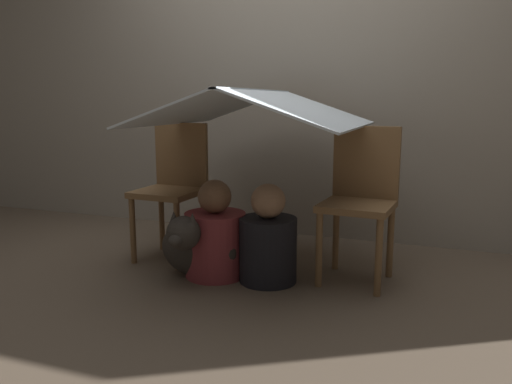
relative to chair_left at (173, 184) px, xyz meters
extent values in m
plane|color=brown|center=(0.58, -0.16, -0.47)|extent=(8.80, 8.80, 0.00)
cube|color=gray|center=(0.58, 0.80, 0.78)|extent=(7.00, 0.05, 2.50)
cylinder|color=brown|center=(-0.17, -0.22, -0.27)|extent=(0.04, 0.04, 0.41)
cylinder|color=brown|center=(0.15, -0.23, -0.27)|extent=(0.04, 0.04, 0.41)
cylinder|color=brown|center=(-0.15, 0.10, -0.27)|extent=(0.04, 0.04, 0.41)
cylinder|color=brown|center=(0.16, 0.08, -0.27)|extent=(0.04, 0.04, 0.41)
cube|color=brown|center=(0.00, -0.07, -0.05)|extent=(0.39, 0.39, 0.04)
cube|color=brown|center=(0.00, 0.10, 0.17)|extent=(0.37, 0.05, 0.40)
cylinder|color=brown|center=(0.99, -0.21, -0.27)|extent=(0.04, 0.04, 0.41)
cylinder|color=brown|center=(1.30, -0.24, -0.27)|extent=(0.04, 0.04, 0.41)
cylinder|color=brown|center=(1.01, 0.10, -0.27)|extent=(0.04, 0.04, 0.41)
cylinder|color=brown|center=(1.33, 0.08, -0.27)|extent=(0.04, 0.04, 0.41)
cube|color=brown|center=(1.16, -0.07, -0.05)|extent=(0.40, 0.40, 0.04)
cube|color=brown|center=(1.17, 0.10, 0.17)|extent=(0.37, 0.06, 0.40)
cube|color=silver|center=(0.29, -0.07, 0.47)|extent=(0.58, 1.14, 0.21)
cube|color=silver|center=(0.87, -0.07, 0.47)|extent=(0.58, 1.14, 0.21)
cube|color=silver|center=(0.58, -0.07, 0.57)|extent=(0.04, 1.14, 0.01)
cylinder|color=maroon|center=(0.40, -0.24, -0.29)|extent=(0.34, 0.34, 0.36)
sphere|color=brown|center=(0.40, -0.24, -0.01)|extent=(0.19, 0.19, 0.19)
cylinder|color=black|center=(0.71, -0.23, -0.29)|extent=(0.32, 0.32, 0.36)
sphere|color=#9E7556|center=(0.71, -0.23, -0.02)|extent=(0.19, 0.19, 0.19)
ellipsoid|color=#332D28|center=(0.33, -0.31, -0.30)|extent=(0.46, 0.19, 0.33)
sphere|color=#332D28|center=(0.33, -0.48, -0.17)|extent=(0.18, 0.18, 0.18)
ellipsoid|color=#332D28|center=(0.33, -0.56, -0.19)|extent=(0.07, 0.09, 0.06)
cone|color=#332D28|center=(0.27, -0.48, -0.09)|extent=(0.06, 0.06, 0.08)
cone|color=#332D28|center=(0.38, -0.48, -0.09)|extent=(0.06, 0.06, 0.08)
camera|label=1|loc=(1.55, -2.72, 0.51)|focal=35.00mm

